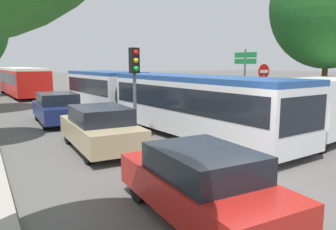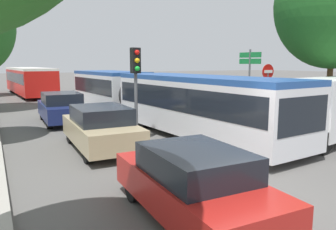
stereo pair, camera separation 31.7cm
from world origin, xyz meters
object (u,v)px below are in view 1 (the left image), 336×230
traffic_light (135,73)px  white_van (325,107)px  direction_sign_post (245,69)px  queued_car_navy (57,108)px  queued_car_tan (100,128)px  tree_right_near (329,8)px  queued_car_red (201,183)px  articulated_bus (150,95)px  no_entry_sign (263,84)px  city_bus_rear (21,80)px

traffic_light → white_van: bearing=60.5°
direction_sign_post → queued_car_navy: bearing=-25.2°
queued_car_tan → tree_right_near: tree_right_near is taller
direction_sign_post → white_van: bearing=64.9°
queued_car_red → white_van: white_van is taller
queued_car_navy → direction_sign_post: direction_sign_post is taller
articulated_bus → queued_car_navy: size_ratio=3.79×
articulated_bus → no_entry_sign: no_entry_sign is taller
articulated_bus → city_bus_rear: bearing=-173.4°
traffic_light → queued_car_navy: bearing=-164.7°
queued_car_tan → queued_car_navy: bearing=3.7°
tree_right_near → queued_car_red: bearing=-155.1°
no_entry_sign → city_bus_rear: bearing=-157.4°
queued_car_navy → white_van: bearing=-135.4°
direction_sign_post → tree_right_near: (0.89, -4.15, 2.69)m
no_entry_sign → tree_right_near: bearing=40.8°
direction_sign_post → no_entry_sign: bearing=59.0°
articulated_bus → city_bus_rear: (-3.66, 18.10, 0.05)m
city_bus_rear → tree_right_near: size_ratio=1.42×
queued_car_navy → queued_car_tan: bearing=-176.3°
articulated_bus → city_bus_rear: 18.47m
city_bus_rear → queued_car_navy: size_ratio=2.71×
queued_car_red → no_entry_sign: 10.83m
queued_car_red → traffic_light: size_ratio=1.16×
queued_car_tan → direction_sign_post: size_ratio=1.18×
queued_car_tan → direction_sign_post: (9.28, 3.19, 1.82)m
queued_car_red → direction_sign_post: bearing=-44.6°
queued_car_navy → tree_right_near: size_ratio=0.52×
articulated_bus → no_entry_sign: (4.87, -2.38, 0.50)m
direction_sign_post → queued_car_tan: bearing=8.7°
white_van → city_bus_rear: bearing=-81.9°
no_entry_sign → white_van: bearing=-11.3°
city_bus_rear → tree_right_near: 24.98m
queued_car_navy → tree_right_near: (10.37, -6.68, 4.50)m
queued_car_tan → queued_car_navy: size_ratio=0.99×
articulated_bus → direction_sign_post: 5.81m
queued_car_tan → queued_car_red: bearing=-178.1°
queued_car_navy → no_entry_sign: (8.65, -4.70, 1.13)m
no_entry_sign → direction_sign_post: bearing=159.2°
queued_car_navy → direction_sign_post: 9.97m
traffic_light → direction_sign_post: bearing=107.3°
queued_car_red → direction_sign_post: direction_sign_post is taller
city_bus_rear → queued_car_red: city_bus_rear is taller
articulated_bus → queued_car_tan: articulated_bus is taller
queued_car_tan → white_van: size_ratio=0.81×
no_entry_sign → articulated_bus: bearing=-116.0°
articulated_bus → traffic_light: traffic_light is taller
articulated_bus → queued_car_tan: (-3.59, -3.40, -0.64)m
queued_car_tan → city_bus_rear: bearing=1.9°
queued_car_tan → traffic_light: bearing=-71.9°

